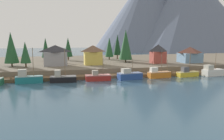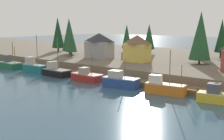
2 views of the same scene
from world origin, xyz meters
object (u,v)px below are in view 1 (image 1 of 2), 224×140
at_px(conifer_mid_right, 126,45).
at_px(conifer_back_right, 117,45).
at_px(fishing_boat_white, 212,72).
at_px(conifer_near_left, 68,47).
at_px(fishing_boat_teal, 28,78).
at_px(fishing_boat_red, 98,77).
at_px(fishing_boat_blue, 129,75).
at_px(conifer_back_left, 109,47).
at_px(fishing_boat_black, 62,78).
at_px(conifer_near_right, 46,48).
at_px(house_grey, 55,55).
at_px(house_red, 158,54).
at_px(fishing_boat_orange, 159,74).
at_px(house_blue, 190,54).
at_px(house_yellow, 93,55).
at_px(fishing_boat_yellow, 187,73).
at_px(conifer_far_left, 11,48).
at_px(conifer_centre, 25,52).

height_order(conifer_mid_right, conifer_back_right, conifer_mid_right).
bearing_deg(fishing_boat_white, conifer_near_left, 130.29).
bearing_deg(fishing_boat_teal, fishing_boat_red, -3.91).
relative_size(fishing_boat_blue, conifer_near_left, 0.76).
bearing_deg(conifer_back_left, fishing_boat_black, -121.06).
distance_m(conifer_near_right, conifer_back_left, 27.19).
bearing_deg(fishing_boat_black, house_grey, 97.30).
xyz_separation_m(fishing_boat_blue, house_red, (17.01, 17.55, 4.97)).
distance_m(conifer_near_left, conifer_mid_right, 25.15).
xyz_separation_m(fishing_boat_white, house_red, (-11.01, 17.64, 4.86)).
distance_m(fishing_boat_orange, house_grey, 35.66).
bearing_deg(fishing_boat_red, fishing_boat_teal, -179.29).
bearing_deg(house_blue, fishing_boat_orange, -141.09).
xyz_separation_m(fishing_boat_black, fishing_boat_red, (9.96, 0.06, -0.13)).
bearing_deg(house_yellow, conifer_near_right, 131.45).
height_order(fishing_boat_teal, conifer_mid_right, conifer_mid_right).
height_order(fishing_boat_yellow, house_blue, house_blue).
xyz_separation_m(house_red, conifer_far_left, (-52.60, 2.61, 2.70)).
height_order(conifer_mid_right, conifer_far_left, conifer_mid_right).
relative_size(fishing_boat_orange, conifer_centre, 0.93).
distance_m(fishing_boat_blue, conifer_near_right, 45.42).
distance_m(fishing_boat_red, conifer_far_left, 33.77).
height_order(fishing_boat_red, house_red, house_red).
height_order(fishing_boat_orange, conifer_back_right, conifer_back_right).
distance_m(house_red, conifer_near_left, 38.02).
relative_size(house_red, conifer_centre, 0.85).
bearing_deg(conifer_back_right, conifer_near_right, -176.46).
distance_m(fishing_boat_blue, house_red, 24.94).
bearing_deg(fishing_boat_black, house_red, 27.32).
bearing_deg(fishing_boat_orange, house_yellow, 127.85).
distance_m(house_yellow, conifer_back_left, 20.79).
height_order(fishing_boat_yellow, conifer_near_right, conifer_near_right).
relative_size(fishing_boat_black, house_red, 1.29).
relative_size(fishing_boat_teal, house_yellow, 1.37).
height_order(fishing_boat_red, conifer_centre, conifer_centre).
distance_m(fishing_boat_yellow, conifer_back_right, 41.65).
bearing_deg(house_yellow, fishing_boat_black, -122.82).
distance_m(fishing_boat_blue, conifer_far_left, 41.61).
distance_m(conifer_near_right, conifer_mid_right, 33.76).
relative_size(fishing_boat_red, conifer_back_left, 0.73).
bearing_deg(house_grey, conifer_near_left, 74.07).
distance_m(fishing_boat_white, conifer_far_left, 67.18).
xyz_separation_m(conifer_near_right, conifer_far_left, (-10.59, -17.15, 0.86)).
distance_m(fishing_boat_teal, fishing_boat_blue, 28.44).
relative_size(fishing_boat_orange, conifer_near_right, 0.82).
bearing_deg(conifer_near_left, fishing_boat_orange, -55.33).
xyz_separation_m(house_yellow, conifer_back_right, (14.67, 21.27, 2.91)).
relative_size(conifer_back_right, conifer_far_left, 0.96).
relative_size(fishing_boat_red, conifer_back_right, 0.64).
relative_size(fishing_boat_white, conifer_back_left, 0.76).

